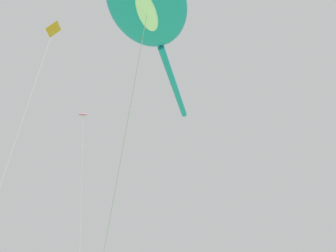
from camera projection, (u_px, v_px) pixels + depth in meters
big_show_kite at (149, 11)px, 12.87m from camera, size 11.08×6.40×14.12m
small_kite_bird_shape at (51, 37)px, 19.13m from camera, size 1.07×1.82×19.14m
small_kite_delta_white at (83, 116)px, 35.89m from camera, size 1.37×5.37×23.26m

